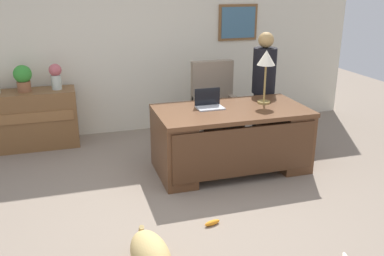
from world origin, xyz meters
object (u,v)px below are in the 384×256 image
person_standing (263,89)px  dog_toy_plush (212,223)px  vase_with_flowers (56,75)px  credenza (31,119)px  desk (232,137)px  armchair (215,109)px  potted_plant (23,77)px  laptop (209,103)px  desk_lamp (266,61)px

person_standing → dog_toy_plush: size_ratio=9.48×
vase_with_flowers → credenza: bearing=-179.8°
desk → armchair: size_ratio=1.56×
vase_with_flowers → potted_plant: bearing=180.0°
potted_plant → vase_with_flowers: bearing=0.0°
desk → laptop: (-0.24, 0.16, 0.41)m
desk_lamp → person_standing: bearing=64.7°
desk_lamp → credenza: bearing=154.3°
desk_lamp → potted_plant: (-2.90, 1.38, -0.30)m
desk → armchair: bearing=82.5°
armchair → vase_with_flowers: (-2.12, 0.60, 0.49)m
credenza → armchair: (2.50, -0.60, 0.11)m
credenza → potted_plant: bearing=177.9°
dog_toy_plush → vase_with_flowers: bearing=116.8°
desk → desk_lamp: size_ratio=2.76×
credenza → desk_lamp: 3.30m
credenza → desk_lamp: size_ratio=1.88×
laptop → vase_with_flowers: (-1.75, 1.36, 0.17)m
desk → dog_toy_plush: (-0.65, -1.14, -0.40)m
armchair → laptop: 0.90m
person_standing → dog_toy_plush: (-1.39, -1.84, -0.79)m
desk → person_standing: 1.09m
credenza → armchair: bearing=-13.5°
armchair → desk_lamp: bearing=-65.2°
armchair → dog_toy_plush: (-0.77, -2.07, -0.49)m
desk_lamp → dog_toy_plush: size_ratio=3.94×
armchair → credenza: bearing=166.5°
desk → person_standing: size_ratio=1.15×
vase_with_flowers → desk_lamp: bearing=-29.1°
armchair → desk: bearing=-97.5°
potted_plant → dog_toy_plush: 3.35m
desk → credenza: size_ratio=1.47×
desk_lamp → vase_with_flowers: 2.85m
person_standing → desk: bearing=-136.7°
laptop → desk_lamp: 0.86m
laptop → dog_toy_plush: size_ratio=1.91×
armchair → laptop: size_ratio=3.65×
desk → desk_lamp: bearing=16.8°
credenza → laptop: bearing=-32.5°
person_standing → desk_lamp: size_ratio=2.41×
laptop → desk: bearing=-33.6°
armchair → vase_with_flowers: size_ratio=3.30×
laptop → potted_plant: size_ratio=0.89×
armchair → potted_plant: 2.66m
desk_lamp → armchair: bearing=114.8°
person_standing → credenza: bearing=165.2°
person_standing → laptop: (-0.98, -0.54, 0.02)m
credenza → desk_lamp: (2.86, -1.38, 0.90)m
desk_lamp → vase_with_flowers: size_ratio=1.86×
credenza → person_standing: size_ratio=0.78×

